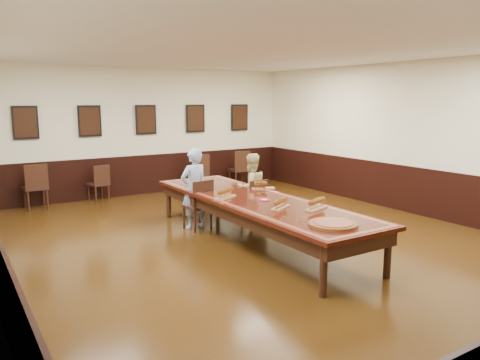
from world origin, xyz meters
TOP-DOWN VIEW (x-y plane):
  - floor at (0.00, 0.00)m, footprint 8.00×10.00m
  - ceiling at (0.00, 0.00)m, footprint 8.00×10.00m
  - wall_back at (0.00, 5.01)m, footprint 8.00×0.02m
  - wall_right at (4.01, 0.00)m, footprint 0.02×10.00m
  - chair_man at (-0.47, 1.24)m, footprint 0.50×0.54m
  - chair_woman at (0.68, 1.08)m, footprint 0.42×0.45m
  - spare_chair_a at (-2.74, 4.64)m, footprint 0.50×0.54m
  - spare_chair_b at (-1.33, 4.72)m, footprint 0.50×0.53m
  - spare_chair_c at (1.26, 4.52)m, footprint 0.56×0.60m
  - spare_chair_d at (2.52, 4.53)m, footprint 0.52×0.56m
  - person_man at (-0.48, 1.34)m, footprint 0.59×0.43m
  - person_woman at (0.68, 1.17)m, footprint 0.69×0.54m
  - pink_phone at (0.60, 0.27)m, footprint 0.12×0.17m
  - wainscoting at (0.00, 0.00)m, footprint 8.00×10.00m
  - conference_table at (0.00, 0.00)m, footprint 1.40×5.00m
  - posters at (0.00, 4.94)m, footprint 6.14×0.04m
  - flight_a at (-0.41, 0.30)m, footprint 0.49×0.35m
  - flight_b at (0.57, 0.63)m, footprint 0.44×0.25m
  - flight_c at (-0.07, -0.78)m, footprint 0.44×0.32m
  - flight_d at (0.35, -1.13)m, footprint 0.49×0.28m
  - red_plate_grp at (0.04, -0.18)m, footprint 0.19×0.19m
  - carved_platter at (-0.10, -1.96)m, footprint 0.82×0.82m

SIDE VIEW (x-z plane):
  - floor at x=0.00m, z-range -0.02..0.00m
  - chair_woman at x=0.68m, z-range 0.00..0.87m
  - spare_chair_b at x=-1.33m, z-range 0.00..0.88m
  - chair_man at x=-0.47m, z-range 0.00..0.95m
  - wainscoting at x=0.00m, z-range 0.00..1.00m
  - spare_chair_c at x=1.26m, z-range 0.00..1.00m
  - spare_chair_d at x=2.52m, z-range 0.00..1.01m
  - spare_chair_a at x=-2.74m, z-range 0.00..1.02m
  - conference_table at x=0.00m, z-range 0.23..0.99m
  - person_woman at x=0.68m, z-range 0.00..1.36m
  - pink_phone at x=0.60m, z-range 0.75..0.76m
  - person_man at x=-0.48m, z-range 0.00..1.51m
  - red_plate_grp at x=0.04m, z-range 0.75..0.77m
  - carved_platter at x=-0.10m, z-range 0.75..0.80m
  - flight_b at x=0.57m, z-range 0.74..0.90m
  - flight_c at x=-0.07m, z-range 0.74..0.90m
  - flight_d at x=0.35m, z-range 0.74..0.92m
  - flight_a at x=-0.41m, z-range 0.74..0.92m
  - wall_back at x=0.00m, z-range 0.00..3.20m
  - wall_right at x=4.01m, z-range 0.00..3.20m
  - posters at x=0.00m, z-range 1.53..2.27m
  - ceiling at x=0.00m, z-range 3.20..3.22m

